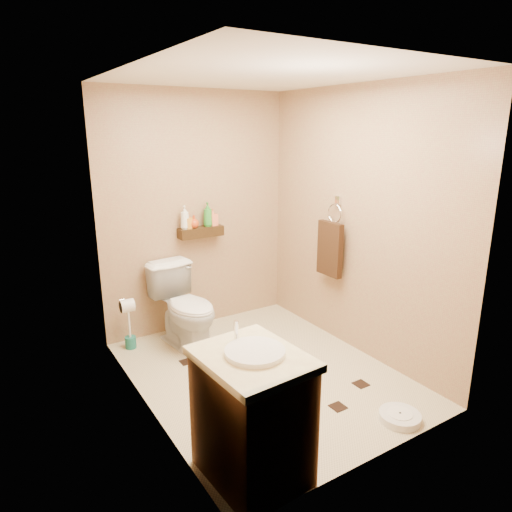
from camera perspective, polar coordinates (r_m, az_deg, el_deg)
ground at (r=4.04m, az=0.96°, el=-14.43°), size 2.50×2.50×0.00m
wall_back at (r=4.67m, az=-7.41°, el=5.34°), size 2.00×0.04×2.40m
wall_front at (r=2.67m, az=15.86°, el=-2.96°), size 2.00×0.04×2.40m
wall_left at (r=3.17m, az=-14.26°, el=0.08°), size 0.04×2.50×2.40m
wall_right at (r=4.21m, az=12.54°, el=3.98°), size 0.04×2.50×2.40m
ceiling at (r=3.52m, az=1.15°, el=21.77°), size 2.00×2.50×0.02m
wall_shelf at (r=4.63m, az=-6.91°, el=3.01°), size 0.46×0.14×0.10m
floor_accents at (r=4.03m, az=1.99°, el=-14.45°), size 1.17×1.44×0.01m
toilet at (r=4.39m, az=-8.76°, el=-6.34°), size 0.53×0.82×0.79m
vanity at (r=2.83m, az=-0.48°, el=-19.19°), size 0.58×0.69×0.92m
bathroom_scale at (r=3.62m, az=17.53°, el=-18.61°), size 0.34×0.34×0.06m
toilet_brush at (r=4.54m, az=-15.49°, el=-9.20°), size 0.10×0.10×0.45m
towel_ring at (r=4.39m, az=9.26°, el=1.20°), size 0.12×0.30×0.76m
toilet_paper at (r=3.97m, az=-15.82°, el=-6.00°), size 0.12×0.11×0.12m
bottle_a at (r=4.53m, az=-8.90°, el=4.80°), size 0.13×0.13×0.23m
bottle_b at (r=4.55m, az=-8.57°, el=4.41°), size 0.10×0.10×0.16m
bottle_c at (r=4.58m, az=-7.78°, el=4.29°), size 0.10×0.10×0.13m
bottle_d at (r=4.63m, az=-6.05°, el=5.21°), size 0.11×0.11×0.24m
bottle_e at (r=4.66m, az=-5.41°, el=4.86°), size 0.09×0.10×0.17m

